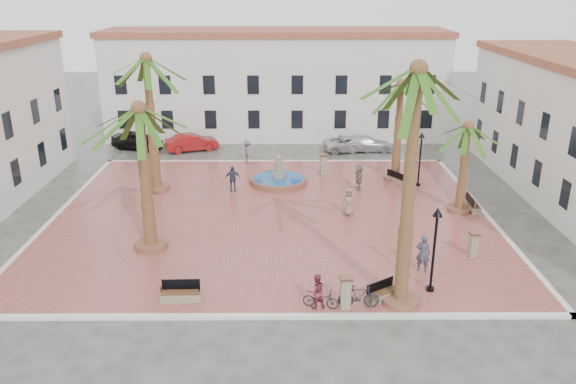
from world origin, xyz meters
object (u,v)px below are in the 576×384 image
at_px(pedestrian_fountain_a, 349,202).
at_px(car_white, 350,144).
at_px(palm_e, 467,138).
at_px(litter_bin, 345,301).
at_px(lamppost_s, 435,235).
at_px(car_red, 192,142).
at_px(palm_sw, 140,127).
at_px(palm_ne, 400,96).
at_px(bollard_se, 345,292).
at_px(bench_s, 181,295).
at_px(bench_ne, 397,179).
at_px(palm_nw, 147,74).
at_px(pedestrian_north, 248,152).
at_px(bench_e, 472,205).
at_px(lamppost_e, 421,150).
at_px(fountain, 279,179).
at_px(bench_se, 382,295).
at_px(bollard_e, 473,244).
at_px(palm_s, 417,95).
at_px(bollard_n, 323,164).
at_px(pedestrian_east, 359,177).
at_px(cyclist_b, 316,291).
at_px(car_silver, 366,143).
at_px(bicycle_b, 359,296).
at_px(cyclist_a, 423,253).
at_px(pedestrian_fountain_b, 232,178).
at_px(car_black, 138,140).
at_px(bicycle_a, 321,299).

distance_m(pedestrian_fountain_a, car_white, 14.49).
relative_size(palm_e, litter_bin, 8.63).
relative_size(lamppost_s, car_red, 0.93).
relative_size(palm_sw, palm_ne, 1.09).
bearing_deg(palm_e, bollard_se, -126.54).
distance_m(bench_s, bench_ne, 19.87).
height_order(palm_nw, palm_e, palm_nw).
bearing_deg(pedestrian_north, lamppost_s, -169.67).
bearing_deg(palm_sw, bench_e, 15.50).
bearing_deg(lamppost_e, fountain, 176.57).
xyz_separation_m(bench_se, litter_bin, (-1.69, -0.64, 0.09)).
height_order(bollard_e, pedestrian_north, pedestrian_north).
height_order(palm_s, car_white, palm_s).
distance_m(fountain, bollard_n, 3.79).
distance_m(palm_nw, pedestrian_east, 15.32).
relative_size(bench_s, bollard_se, 1.20).
xyz_separation_m(cyclist_b, car_silver, (5.48, 24.67, -0.29)).
bearing_deg(bollard_se, bicycle_b, 0.00).
bearing_deg(cyclist_a, fountain, -42.63).
bearing_deg(litter_bin, pedestrian_east, 80.85).
xyz_separation_m(lamppost_s, bollard_se, (-4.02, -1.41, -1.98)).
bearing_deg(pedestrian_east, lamppost_s, 9.71).
relative_size(bollard_se, cyclist_b, 0.94).
height_order(bench_se, bollard_e, bollard_e).
distance_m(palm_ne, pedestrian_fountain_b, 12.64).
bearing_deg(car_black, bollard_se, -129.39).
xyz_separation_m(bicycle_a, car_black, (-14.07, 25.37, 0.21)).
xyz_separation_m(bench_s, bicycle_a, (6.10, -0.60, 0.15)).
height_order(bicycle_a, car_black, car_black).
relative_size(palm_s, bench_e, 5.86).
distance_m(palm_e, bollard_n, 11.25).
bearing_deg(bollard_se, palm_sw, 148.26).
bearing_deg(bollard_se, lamppost_e, 66.94).
xyz_separation_m(palm_e, bench_se, (-6.41, -10.32, -4.36)).
relative_size(palm_s, lamppost_e, 2.75).
relative_size(bench_ne, bollard_se, 1.11).
distance_m(bench_e, pedestrian_fountain_a, 7.82).
relative_size(lamppost_e, pedestrian_fountain_a, 2.25).
distance_m(fountain, bicycle_b, 16.51).
bearing_deg(lamppost_s, pedestrian_fountain_b, 127.57).
bearing_deg(pedestrian_east, bicycle_b, -4.14).
xyz_separation_m(bollard_e, pedestrian_fountain_a, (-5.75, 5.51, 0.16)).
distance_m(palm_s, palm_ne, 16.94).
bearing_deg(palm_e, cyclist_a, -117.82).
xyz_separation_m(bench_ne, bollard_n, (-5.03, 1.89, 0.55)).
xyz_separation_m(palm_sw, car_white, (12.58, 18.71, -6.05)).
distance_m(bench_ne, bicycle_a, 17.31).
bearing_deg(bollard_e, fountain, 131.46).
relative_size(fountain, car_silver, 0.89).
xyz_separation_m(bench_se, cyclist_b, (-2.95, -0.64, 0.55)).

